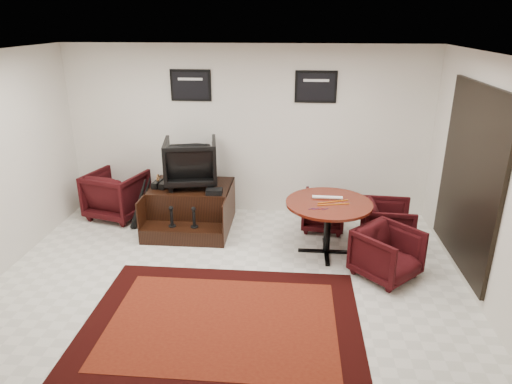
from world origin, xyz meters
TOP-DOWN VIEW (x-y plane):
  - ground at (0.00, 0.00)m, footprint 6.00×6.00m
  - room_shell at (0.41, 0.12)m, footprint 6.02×5.02m
  - area_rug at (0.05, -0.72)m, footprint 3.04×2.28m
  - shine_podium at (-0.83, 1.79)m, footprint 1.28×1.31m
  - shine_chair at (-0.83, 1.93)m, footprint 0.93×0.89m
  - shoes_pair at (-1.29, 1.76)m, footprint 0.25×0.29m
  - polish_kit at (-0.40, 1.52)m, footprint 0.25×0.18m
  - umbrella_black at (-1.61, 1.58)m, footprint 0.32×0.12m
  - umbrella_hooked at (-1.58, 1.74)m, footprint 0.32×0.12m
  - armchair_side at (-2.16, 2.05)m, footprint 1.03×0.99m
  - meeting_table at (1.29, 1.04)m, footprint 1.20×1.20m
  - table_chair_back at (1.29, 1.85)m, footprint 0.71×0.68m
  - table_chair_window at (2.20, 1.39)m, footprint 0.70×0.74m
  - table_chair_corner at (2.02, 0.46)m, footprint 0.97×0.97m
  - paper_roll at (1.27, 1.15)m, footprint 0.42×0.06m
  - table_clutter at (1.31, 0.96)m, footprint 0.56×0.39m

SIDE VIEW (x-z plane):
  - ground at x=0.00m, z-range 0.00..0.00m
  - area_rug at x=0.05m, z-range 0.00..0.01m
  - shine_podium at x=-0.83m, z-range -0.03..0.63m
  - table_chair_back at x=1.29m, z-range 0.00..0.66m
  - table_chair_window at x=2.20m, z-range 0.00..0.72m
  - table_chair_corner at x=2.02m, z-range 0.00..0.73m
  - umbrella_hooked at x=-1.58m, z-range 0.00..0.85m
  - armchair_side at x=-2.16m, z-range 0.00..0.87m
  - umbrella_black at x=-1.61m, z-range 0.00..0.87m
  - meeting_table at x=1.29m, z-range 0.30..1.08m
  - polish_kit at x=-0.40m, z-range 0.66..0.74m
  - shoes_pair at x=-1.29m, z-range 0.66..0.75m
  - table_clutter at x=1.31m, z-range 0.78..0.79m
  - paper_roll at x=1.27m, z-range 0.78..0.83m
  - shine_chair at x=-0.83m, z-range 0.66..1.48m
  - room_shell at x=0.41m, z-range 0.38..3.19m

